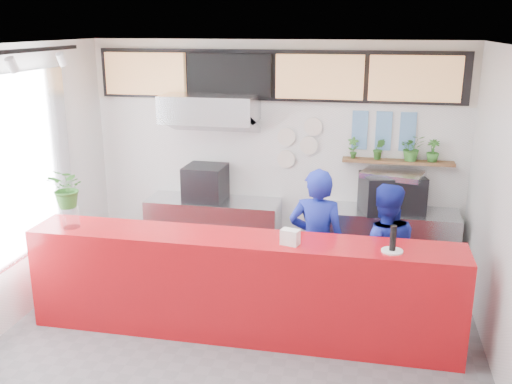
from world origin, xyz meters
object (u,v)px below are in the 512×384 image
Objects in this scene: espresso_machine at (392,193)px; staff_right at (382,255)px; panini_oven at (206,183)px; service_counter at (241,286)px; pepper_mill at (393,238)px; staff_center at (317,244)px.

espresso_machine is 1.29m from staff_right.
espresso_machine is at bearing 1.86° from panini_oven.
espresso_machine is (1.54, 1.80, 0.59)m from service_counter.
pepper_mill is at bearing -106.54° from espresso_machine.
service_counter is at bearing -61.54° from panini_oven.
pepper_mill is at bearing 142.82° from staff_center.
staff_center is at bearing 38.82° from service_counter.
staff_right is at bearing -110.28° from espresso_machine.
service_counter is 1.56m from staff_right.
service_counter is at bearing -146.03° from espresso_machine.
espresso_machine is at bearing -101.52° from staff_right.
pepper_mill is (0.78, -0.67, 0.38)m from staff_center.
pepper_mill is at bearing -36.15° from panini_oven.
espresso_machine reaches higher than panini_oven.
panini_oven is (-0.90, 1.80, 0.59)m from service_counter.
pepper_mill is (-0.04, -1.88, 0.10)m from espresso_machine.
staff_right is at bearing 96.05° from pepper_mill.
staff_center reaches higher than panini_oven.
staff_right is at bearing -26.01° from panini_oven.
service_counter is at bearing 14.71° from staff_right.
panini_oven is at bearing 141.99° from pepper_mill.
staff_right reaches higher than espresso_machine.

